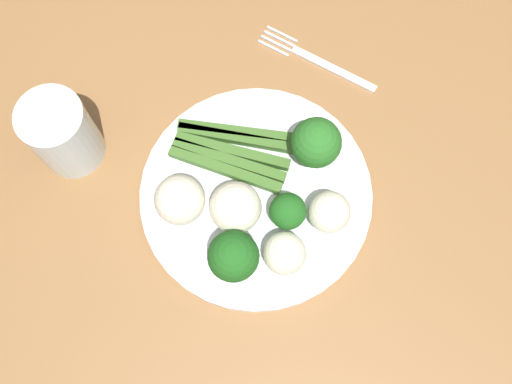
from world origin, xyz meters
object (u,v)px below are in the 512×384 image
Objects in this scene: asparagus_bundle at (231,151)px; cauliflower_front at (285,253)px; cauliflower_outer_edge at (180,200)px; broccoli_back at (288,211)px; plate at (256,195)px; broccoli_left at (233,257)px; fork at (316,60)px; dining_table at (281,182)px; water_glass at (62,134)px; broccoli_front_left at (316,142)px; cauliflower_near_fork at (329,212)px; cauliflower_back_right at (235,207)px.

cauliflower_front is at bearing -49.55° from asparagus_bundle.
broccoli_back is at bearing -83.90° from cauliflower_outer_edge.
asparagus_bundle reaches higher than plate.
broccoli_left reaches higher than fork.
dining_table is 27.84× the size of broccoli_back.
cauliflower_outer_edge is at bearing 113.53° from plate.
cauliflower_outer_edge reaches higher than plate.
cauliflower_outer_edge is 0.26m from fork.
broccoli_left is (-0.13, -0.03, 0.03)m from asparagus_bundle.
broccoli_left is at bearing -113.39° from water_glass.
cauliflower_near_fork is (-0.07, -0.03, -0.02)m from broccoli_front_left.
broccoli_left is at bearing 109.23° from cauliflower_front.
broccoli_front_left is 1.24× the size of cauliflower_outer_edge.
broccoli_back is 0.89× the size of cauliflower_outer_edge.
cauliflower_near_fork is (-0.07, -0.06, 0.15)m from dining_table.
broccoli_back is 0.09m from broccoli_front_left.
cauliflower_near_fork is (0.08, -0.09, -0.02)m from broccoli_left.
broccoli_front_left is 0.17m from cauliflower_outer_edge.
dining_table is 0.22m from broccoli_left.
asparagus_bundle is 0.08m from cauliflower_back_right.
water_glass is (-0.05, 0.25, 0.16)m from dining_table.
cauliflower_outer_edge is 1.20× the size of cauliflower_front.
cauliflower_outer_edge reaches higher than fork.
plate is 5.68× the size of cauliflower_front.
fork is at bearing -13.14° from cauliflower_back_right.
plate is 0.24m from water_glass.
cauliflower_front is at bearing -145.20° from plate.
broccoli_left is at bearing 176.33° from plate.
cauliflower_back_right is (-0.09, 0.04, 0.15)m from dining_table.
asparagus_bundle is at bearing 42.43° from plate.
fork is at bearing -10.40° from plate.
broccoli_back is 0.87× the size of cauliflower_back_right.
water_glass is at bearing 74.14° from cauliflower_front.
plate is 4.64× the size of cauliflower_back_right.
broccoli_left is at bearing 144.16° from broccoli_back.
asparagus_bundle is 0.89× the size of fork.
cauliflower_back_right is at bearing 141.60° from broccoli_front_left.
asparagus_bundle is 0.09m from cauliflower_outer_edge.
cauliflower_front is at bearing -70.77° from broccoli_left.
cauliflower_outer_edge is (-0.02, 0.17, 0.00)m from cauliflower_near_fork.
cauliflower_back_right is 0.08m from cauliflower_front.
cauliflower_back_right is at bearing 93.84° from fork.
broccoli_back is 0.05m from cauliflower_front.
dining_table is 29.55× the size of cauliflower_near_fork.
cauliflower_outer_edge is at bearing 96.10° from broccoli_back.
dining_table is 0.18m from fork.
broccoli_left is 1.43× the size of cauliflower_near_fork.
water_glass reaches higher than dining_table.
fork is at bearing -26.67° from cauliflower_outer_edge.
cauliflower_front is (-0.06, 0.04, -0.00)m from cauliflower_near_fork.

